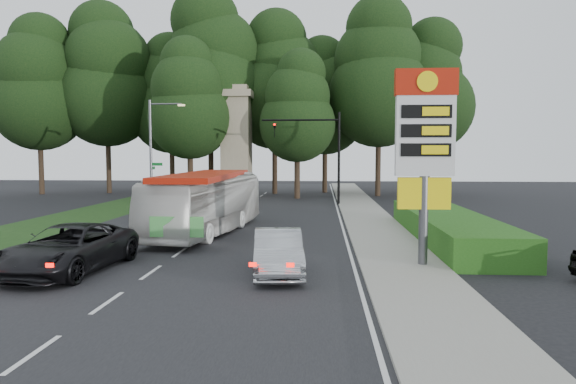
# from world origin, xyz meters

# --- Properties ---
(ground) EXTENTS (120.00, 120.00, 0.00)m
(ground) POSITION_xyz_m (0.00, 0.00, 0.00)
(ground) COLOR black
(ground) RESTS_ON ground
(road_surface) EXTENTS (14.00, 80.00, 0.02)m
(road_surface) POSITION_xyz_m (0.00, 12.00, 0.01)
(road_surface) COLOR black
(road_surface) RESTS_ON ground
(sidewalk_right) EXTENTS (3.00, 80.00, 0.12)m
(sidewalk_right) POSITION_xyz_m (8.50, 12.00, 0.06)
(sidewalk_right) COLOR gray
(sidewalk_right) RESTS_ON ground
(grass_verge_left) EXTENTS (5.00, 50.00, 0.02)m
(grass_verge_left) POSITION_xyz_m (-9.50, 18.00, 0.01)
(grass_verge_left) COLOR #193814
(grass_verge_left) RESTS_ON ground
(hedge) EXTENTS (3.00, 14.00, 1.20)m
(hedge) POSITION_xyz_m (11.50, 8.00, 0.60)
(hedge) COLOR #215115
(hedge) RESTS_ON ground
(gas_station_pylon) EXTENTS (2.10, 0.45, 6.85)m
(gas_station_pylon) POSITION_xyz_m (9.20, 1.99, 4.45)
(gas_station_pylon) COLOR #59595E
(gas_station_pylon) RESTS_ON ground
(traffic_signal_mast) EXTENTS (6.10, 0.35, 7.20)m
(traffic_signal_mast) POSITION_xyz_m (5.68, 24.00, 4.67)
(traffic_signal_mast) COLOR black
(traffic_signal_mast) RESTS_ON ground
(streetlight_signs) EXTENTS (2.75, 0.98, 8.00)m
(streetlight_signs) POSITION_xyz_m (-6.99, 22.01, 4.44)
(streetlight_signs) COLOR #59595E
(streetlight_signs) RESTS_ON ground
(monument) EXTENTS (3.00, 3.00, 10.05)m
(monument) POSITION_xyz_m (-2.00, 30.00, 5.10)
(monument) COLOR #9D8B70
(monument) RESTS_ON ground
(tree_far_west) EXTENTS (8.96, 8.96, 17.60)m
(tree_far_west) POSITION_xyz_m (-22.00, 33.00, 10.68)
(tree_far_west) COLOR #2D2116
(tree_far_west) RESTS_ON ground
(tree_west_mid) EXTENTS (9.80, 9.80, 19.25)m
(tree_west_mid) POSITION_xyz_m (-16.00, 35.00, 11.69)
(tree_west_mid) COLOR #2D2116
(tree_west_mid) RESTS_ON ground
(tree_west_near) EXTENTS (8.40, 8.40, 16.50)m
(tree_west_near) POSITION_xyz_m (-10.00, 37.00, 10.02)
(tree_west_near) COLOR #2D2116
(tree_west_near) RESTS_ON ground
(tree_center_left) EXTENTS (10.08, 10.08, 19.80)m
(tree_center_left) POSITION_xyz_m (-5.00, 33.00, 12.02)
(tree_center_left) COLOR #2D2116
(tree_center_left) RESTS_ON ground
(tree_center_right) EXTENTS (9.24, 9.24, 18.15)m
(tree_center_right) POSITION_xyz_m (1.00, 35.00, 11.02)
(tree_center_right) COLOR #2D2116
(tree_center_right) RESTS_ON ground
(tree_east_near) EXTENTS (8.12, 8.12, 15.95)m
(tree_east_near) POSITION_xyz_m (6.00, 37.00, 9.68)
(tree_east_near) COLOR #2D2116
(tree_east_near) RESTS_ON ground
(tree_east_mid) EXTENTS (9.52, 9.52, 18.70)m
(tree_east_mid) POSITION_xyz_m (11.00, 33.00, 11.35)
(tree_east_mid) COLOR #2D2116
(tree_east_mid) RESTS_ON ground
(tree_far_east) EXTENTS (8.68, 8.68, 17.05)m
(tree_far_east) POSITION_xyz_m (16.00, 35.00, 10.35)
(tree_far_east) COLOR #2D2116
(tree_far_east) RESTS_ON ground
(tree_monument_left) EXTENTS (7.28, 7.28, 14.30)m
(tree_monument_left) POSITION_xyz_m (-6.00, 29.00, 8.68)
(tree_monument_left) COLOR #2D2116
(tree_monument_left) RESTS_ON ground
(tree_monument_right) EXTENTS (6.72, 6.72, 13.20)m
(tree_monument_right) POSITION_xyz_m (3.50, 29.50, 8.01)
(tree_monument_right) COLOR #2D2116
(tree_monument_right) RESTS_ON ground
(transit_bus) EXTENTS (4.00, 11.09, 3.02)m
(transit_bus) POSITION_xyz_m (-0.05, 9.09, 1.51)
(transit_bus) COLOR silver
(transit_bus) RESTS_ON ground
(sedan_silver) EXTENTS (2.01, 4.56, 1.46)m
(sedan_silver) POSITION_xyz_m (4.24, 0.65, 0.73)
(sedan_silver) COLOR #AAAEB2
(sedan_silver) RESTS_ON ground
(suv_charcoal) EXTENTS (3.15, 5.92, 1.58)m
(suv_charcoal) POSITION_xyz_m (-2.80, 0.52, 0.79)
(suv_charcoal) COLOR black
(suv_charcoal) RESTS_ON ground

